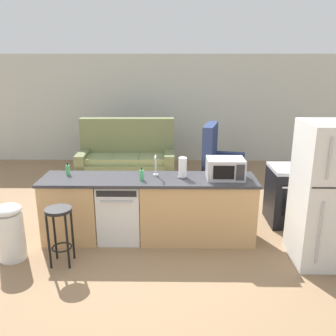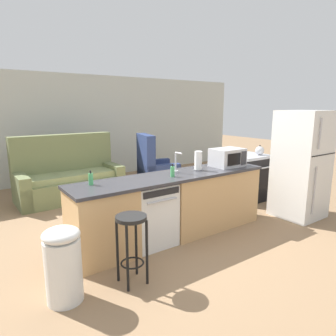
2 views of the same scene
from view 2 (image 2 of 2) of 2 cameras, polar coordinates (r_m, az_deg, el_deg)
The scene contains 16 objects.
ground_plane at distance 4.33m, azimuth -0.58°, elevation -13.21°, with size 24.00×24.00×0.00m, color #896B4C.
wall_back at distance 7.87m, azimuth -16.47°, elevation 7.38°, with size 10.00×0.06×2.60m.
kitchen_counter at distance 4.31m, azimuth 2.06°, elevation -7.36°, with size 2.94×0.66×0.90m.
dishwasher at distance 4.05m, azimuth -3.53°, elevation -8.64°, with size 0.58×0.61×0.84m.
stove_range at distance 6.10m, azimuth 14.87°, elevation -1.73°, with size 0.76×0.68×0.90m.
refrigerator at distance 5.39m, azimuth 24.03°, elevation 0.58°, with size 0.72×0.73×1.76m.
microwave at distance 4.77m, azimuth 11.26°, elevation 1.99°, with size 0.50×0.37×0.28m.
sink_faucet at distance 4.21m, azimuth 1.58°, elevation 0.81°, with size 0.07×0.18×0.30m.
paper_towel_roll at distance 4.40m, azimuth 5.78°, elevation 1.33°, with size 0.14×0.14×0.28m.
soap_bottle at distance 3.99m, azimuth 0.87°, elevation -0.65°, with size 0.06×0.06×0.18m.
dish_soap_bottle at distance 3.69m, azimuth -14.49°, elevation -2.03°, with size 0.06×0.06×0.18m.
kettle at distance 6.05m, azimuth 17.07°, elevation 3.20°, with size 0.21×0.17×0.19m.
bar_stool at distance 3.16m, azimuth -6.95°, elevation -12.51°, with size 0.32×0.32×0.74m.
trash_bin at distance 3.10m, azimuth -19.34°, elevation -16.85°, with size 0.35×0.35×0.74m.
couch at distance 6.37m, azimuth -18.45°, elevation -1.92°, with size 2.02×0.94×1.27m.
armchair at distance 7.01m, azimuth -2.64°, elevation -0.49°, with size 0.98×1.02×1.20m.
Camera 2 is at (-2.23, -3.24, 1.82)m, focal length 32.00 mm.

